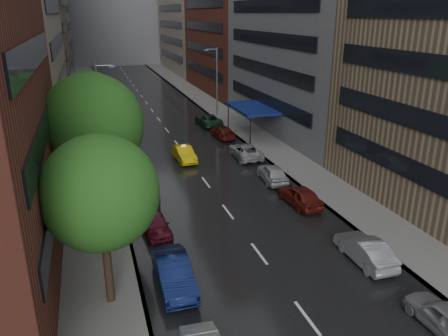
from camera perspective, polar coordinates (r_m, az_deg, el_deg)
The scene contains 14 objects.
road at distance 62.87m, azimuth -9.11°, elevation 7.10°, with size 14.00×140.00×0.01m, color black.
sidewalk_left at distance 62.25m, azimuth -17.37°, elevation 6.40°, with size 4.00×140.00×0.15m, color gray.
sidewalk_right at distance 64.71m, azimuth -1.15°, elevation 7.76°, with size 4.00×140.00×0.15m, color gray.
buildings_right at distance 71.57m, azimuth 2.09°, elevation 20.94°, with size 8.05×109.10×36.00m.
building_far at distance 129.13m, azimuth -14.43°, elevation 20.21°, with size 40.00×14.00×32.00m, color slate.
tree_near at distance 20.19m, azimuth -15.87°, elevation -3.16°, with size 5.32×5.32×8.47m.
tree_mid at distance 28.08m, azimuth -16.80°, elevation 5.41°, with size 6.29×6.29×10.03m.
tree_far at distance 41.09m, azimuth -17.15°, elevation 8.31°, with size 5.42×5.42×8.64m.
taxi at distance 41.75m, azimuth -5.25°, elevation 1.89°, with size 1.50×4.29×1.41m, color #DEC10B.
parked_cars_left at distance 27.42m, azimuth -8.63°, elevation -7.99°, with size 2.43×23.78×1.61m.
parked_cars_right at distance 39.50m, azimuth 4.48°, elevation 0.88°, with size 2.71×43.93×1.50m.
street_lamp_left at distance 41.70m, azimuth -15.81°, elevation 7.15°, with size 1.74×0.22×9.00m.
street_lamp_right at distance 58.79m, azimuth -1.01°, elevation 11.32°, with size 1.74×0.22×9.00m.
awning at distance 50.16m, azimuth 3.66°, elevation 7.81°, with size 4.00×8.00×3.12m.
Camera 1 is at (-8.68, -10.81, 13.36)m, focal length 35.00 mm.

